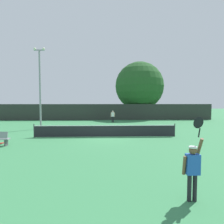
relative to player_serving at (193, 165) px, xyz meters
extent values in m
plane|color=#387F4C|center=(-2.51, 10.08, -1.05)|extent=(120.00, 120.00, 0.00)
cube|color=#232328|center=(-2.51, 10.08, -0.58)|extent=(11.39, 0.03, 0.91)
cube|color=white|center=(-2.51, 10.08, -0.12)|extent=(11.39, 0.04, 0.06)
cylinder|color=#333338|center=(-8.20, 10.08, -0.52)|extent=(0.08, 0.08, 1.07)
cylinder|color=#333338|center=(3.19, 10.08, -0.52)|extent=(0.08, 0.08, 1.07)
cube|color=#2D332D|center=(-2.51, 24.30, 0.18)|extent=(33.55, 0.12, 2.47)
cube|color=blue|center=(-0.01, -0.01, 0.03)|extent=(0.38, 0.22, 0.58)
sphere|color=brown|center=(-0.01, -0.01, 0.42)|extent=(0.22, 0.22, 0.22)
cylinder|color=white|center=(-0.01, -0.01, 0.52)|extent=(0.23, 0.23, 0.04)
cylinder|color=black|center=(-0.09, -0.01, -0.66)|extent=(0.12, 0.12, 0.79)
cylinder|color=black|center=(0.07, -0.01, -0.66)|extent=(0.12, 0.12, 0.79)
cylinder|color=brown|center=(-0.25, -0.01, 0.00)|extent=(0.09, 0.17, 0.56)
cylinder|color=brown|center=(0.23, 0.07, 0.52)|extent=(0.09, 0.31, 0.54)
cylinder|color=black|center=(0.23, 0.13, 0.91)|extent=(0.04, 0.11, 0.28)
ellipsoid|color=black|center=(0.23, 0.19, 1.20)|extent=(0.30, 0.13, 0.36)
cube|color=white|center=(-1.47, 20.83, 0.03)|extent=(0.38, 0.22, 0.59)
sphere|color=tan|center=(-1.47, 20.83, 0.43)|extent=(0.22, 0.22, 0.22)
cylinder|color=white|center=(-1.47, 20.83, 0.53)|extent=(0.24, 0.24, 0.04)
cylinder|color=black|center=(-1.55, 20.83, -0.66)|extent=(0.12, 0.12, 0.79)
cylinder|color=black|center=(-1.39, 20.83, -0.66)|extent=(0.12, 0.12, 0.79)
cylinder|color=tan|center=(-1.71, 20.83, 0.00)|extent=(0.09, 0.17, 0.56)
cylinder|color=tan|center=(-1.23, 20.83, 0.00)|extent=(0.09, 0.16, 0.56)
sphere|color=#CCE033|center=(-4.74, 11.91, -1.02)|extent=(0.07, 0.07, 0.07)
ellipsoid|color=red|center=(-9.62, 7.97, -1.03)|extent=(0.28, 0.36, 0.04)
cube|color=#4C4C51|center=(-8.94, 7.20, -0.83)|extent=(0.08, 0.36, 0.45)
cylinder|color=gray|center=(-9.28, 14.93, 3.00)|extent=(0.18, 0.18, 8.11)
cube|color=gray|center=(-9.28, 14.93, 7.11)|extent=(1.10, 0.10, 0.10)
sphere|color=#F2EDCC|center=(-9.73, 14.93, 7.24)|extent=(0.28, 0.28, 0.28)
sphere|color=#F2EDCC|center=(-8.83, 14.93, 7.24)|extent=(0.28, 0.28, 0.28)
cylinder|color=brown|center=(3.35, 27.42, 0.16)|extent=(0.56, 0.56, 2.43)
sphere|color=#235123|center=(3.35, 27.42, 4.46)|extent=(8.21, 8.21, 8.21)
cube|color=black|center=(-5.81, 32.10, -0.45)|extent=(2.07, 4.27, 0.90)
cube|color=#2D333D|center=(-5.81, 31.80, 0.32)|extent=(1.79, 2.27, 0.64)
cylinder|color=black|center=(-6.66, 33.50, -0.75)|extent=(0.22, 0.60, 0.60)
cylinder|color=black|center=(-4.96, 33.50, -0.75)|extent=(0.22, 0.60, 0.60)
cylinder|color=black|center=(-6.66, 30.70, -0.75)|extent=(0.22, 0.60, 0.60)
cylinder|color=black|center=(-4.96, 30.70, -0.75)|extent=(0.22, 0.60, 0.60)
cube|color=black|center=(3.82, 31.97, -0.45)|extent=(2.11, 4.29, 0.90)
cube|color=#2D333D|center=(3.82, 31.67, 0.32)|extent=(1.81, 2.28, 0.64)
cylinder|color=black|center=(2.97, 33.37, -0.75)|extent=(0.22, 0.60, 0.60)
cylinder|color=black|center=(4.67, 33.37, -0.75)|extent=(0.22, 0.60, 0.60)
cylinder|color=black|center=(2.97, 30.57, -0.75)|extent=(0.22, 0.60, 0.60)
cylinder|color=black|center=(4.67, 30.57, -0.75)|extent=(0.22, 0.60, 0.60)
cube|color=red|center=(7.25, 30.11, -0.45)|extent=(2.44, 4.41, 0.90)
cube|color=#2D333D|center=(7.25, 29.81, 0.32)|extent=(1.98, 2.41, 0.64)
cylinder|color=black|center=(6.40, 31.51, -0.75)|extent=(0.22, 0.60, 0.60)
cylinder|color=black|center=(8.10, 31.51, -0.75)|extent=(0.22, 0.60, 0.60)
cylinder|color=black|center=(6.40, 28.71, -0.75)|extent=(0.22, 0.60, 0.60)
cylinder|color=black|center=(8.10, 28.71, -0.75)|extent=(0.22, 0.60, 0.60)
camera|label=1|loc=(-2.51, -5.30, 1.82)|focal=30.67mm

